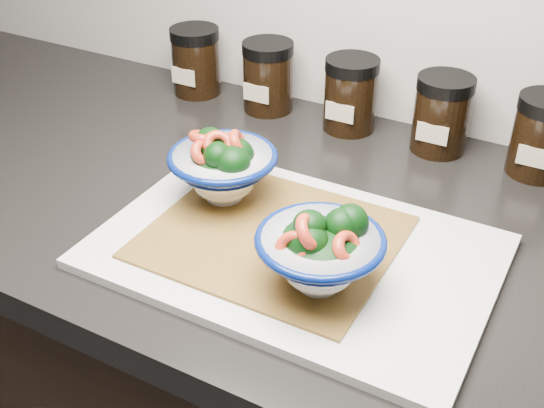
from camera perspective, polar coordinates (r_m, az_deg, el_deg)
The scene contains 10 objects.
countertop at distance 0.88m, azimuth 2.48°, elevation -1.54°, with size 3.50×0.60×0.04m, color black.
cutting_board at distance 0.79m, azimuth 1.92°, elevation -3.97°, with size 0.45×0.30×0.01m, color silver.
bamboo_mat at distance 0.80m, azimuth 0.00°, elevation -2.75°, with size 0.28×0.24×0.00m, color olive.
bowl_left at distance 0.85m, azimuth -4.13°, elevation 3.14°, with size 0.14×0.14×0.11m.
bowl_right at distance 0.70m, azimuth 4.05°, elevation -3.95°, with size 0.14×0.14×0.10m.
spice_jar_a at distance 1.18m, azimuth -6.38°, elevation 11.81°, with size 0.08×0.08×0.11m.
spice_jar_b at distance 1.11m, azimuth -0.34°, elevation 10.62°, with size 0.08×0.08×0.11m.
spice_jar_c at distance 1.05m, azimuth 6.59°, elevation 9.10°, with size 0.08×0.08×0.11m.
spice_jar_d at distance 1.01m, azimuth 14.01°, elevation 7.31°, with size 0.08×0.08×0.11m.
spice_jar_e at distance 0.99m, azimuth 21.68°, elevation 5.32°, with size 0.08×0.08×0.11m.
Camera 1 is at (0.31, 0.80, 1.39)m, focal length 45.00 mm.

